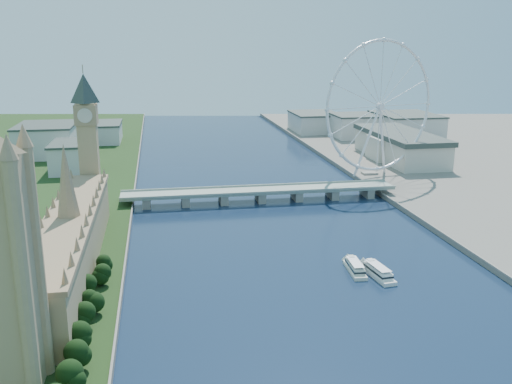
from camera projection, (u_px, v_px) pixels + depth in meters
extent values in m
cube|color=tan|center=(72.00, 245.00, 309.52)|extent=(24.00, 200.00, 28.00)
cone|color=#937A59|center=(66.00, 180.00, 300.42)|extent=(12.00, 12.00, 40.00)
cube|color=tan|center=(89.00, 159.00, 405.89)|extent=(13.00, 13.00, 80.00)
cube|color=#937A59|center=(86.00, 114.00, 397.80)|extent=(15.00, 15.00, 14.00)
pyramid|color=#2D3833|center=(83.00, 73.00, 390.72)|extent=(20.02, 20.02, 20.00)
cube|color=gray|center=(260.00, 191.00, 456.87)|extent=(220.00, 22.00, 2.00)
cube|color=gray|center=(147.00, 202.00, 443.10)|extent=(6.00, 20.00, 7.50)
cube|color=gray|center=(185.00, 200.00, 448.09)|extent=(6.00, 20.00, 7.50)
cube|color=gray|center=(223.00, 198.00, 453.08)|extent=(6.00, 20.00, 7.50)
cube|color=gray|center=(260.00, 196.00, 458.07)|extent=(6.00, 20.00, 7.50)
cube|color=gray|center=(297.00, 195.00, 463.06)|extent=(6.00, 20.00, 7.50)
cube|color=gray|center=(332.00, 193.00, 468.05)|extent=(6.00, 20.00, 7.50)
cube|color=gray|center=(367.00, 192.00, 473.04)|extent=(6.00, 20.00, 7.50)
torus|color=silver|center=(380.00, 106.00, 514.21)|extent=(113.60, 39.12, 118.60)
cylinder|color=silver|center=(380.00, 106.00, 514.21)|extent=(7.25, 6.61, 6.00)
cube|color=gray|center=(369.00, 173.00, 539.42)|extent=(14.00, 10.00, 2.00)
cube|color=beige|center=(74.00, 157.00, 552.26)|extent=(40.00, 60.00, 26.00)
cube|color=beige|center=(47.00, 140.00, 630.63)|extent=(60.00, 80.00, 32.00)
cube|color=beige|center=(100.00, 133.00, 716.47)|extent=(50.00, 70.00, 22.00)
cube|color=beige|center=(356.00, 126.00, 751.53)|extent=(60.00, 60.00, 28.00)
cube|color=beige|center=(406.00, 127.00, 742.20)|extent=(70.00, 90.00, 30.00)
cube|color=beige|center=(315.00, 123.00, 802.57)|extent=(60.00, 80.00, 24.00)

